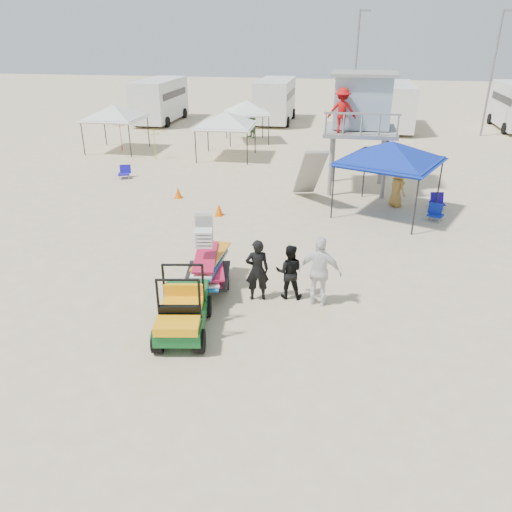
% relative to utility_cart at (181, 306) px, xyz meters
% --- Properties ---
extents(ground, '(140.00, 140.00, 0.00)m').
position_rel_utility_cart_xyz_m(ground, '(0.98, -0.96, -0.78)').
color(ground, beige).
rests_on(ground, ground).
extents(utility_cart, '(1.45, 2.35, 1.67)m').
position_rel_utility_cart_xyz_m(utility_cart, '(0.00, 0.00, 0.00)').
color(utility_cart, '#0C5220').
rests_on(utility_cart, ground).
extents(surf_trailer, '(1.50, 2.34, 2.05)m').
position_rel_utility_cart_xyz_m(surf_trailer, '(0.01, 2.33, 0.06)').
color(surf_trailer, black).
rests_on(surf_trailer, ground).
extents(man_left, '(0.74, 0.58, 1.77)m').
position_rel_utility_cart_xyz_m(man_left, '(1.52, 2.03, 0.11)').
color(man_left, black).
rests_on(man_left, ground).
extents(man_mid, '(0.80, 0.64, 1.58)m').
position_rel_utility_cart_xyz_m(man_mid, '(2.37, 2.28, 0.01)').
color(man_mid, black).
rests_on(man_mid, ground).
extents(man_right, '(1.21, 0.65, 1.96)m').
position_rel_utility_cart_xyz_m(man_right, '(3.22, 2.03, 0.20)').
color(man_right, white).
rests_on(man_right, ground).
extents(lifeguard_tower, '(3.15, 3.15, 5.04)m').
position_rel_utility_cart_xyz_m(lifeguard_tower, '(4.16, 13.21, 2.98)').
color(lifeguard_tower, gray).
rests_on(lifeguard_tower, ground).
extents(canopy_blue, '(4.45, 4.45, 3.35)m').
position_rel_utility_cart_xyz_m(canopy_blue, '(5.42, 9.82, 2.02)').
color(canopy_blue, black).
rests_on(canopy_blue, ground).
extents(canopy_white_a, '(3.13, 3.13, 3.04)m').
position_rel_utility_cart_xyz_m(canopy_white_a, '(-3.08, 18.08, 1.71)').
color(canopy_white_a, black).
rests_on(canopy_white_a, ground).
extents(canopy_white_b, '(3.08, 3.08, 3.15)m').
position_rel_utility_cart_xyz_m(canopy_white_b, '(-10.07, 18.70, 1.83)').
color(canopy_white_b, black).
rests_on(canopy_white_b, ground).
extents(canopy_white_c, '(3.33, 3.33, 3.06)m').
position_rel_utility_cart_xyz_m(canopy_white_c, '(-2.78, 22.73, 1.73)').
color(canopy_white_c, black).
rests_on(canopy_white_c, ground).
extents(umbrella_a, '(2.72, 2.75, 1.92)m').
position_rel_utility_cart_xyz_m(umbrella_a, '(-9.85, 18.68, 0.18)').
color(umbrella_a, red).
rests_on(umbrella_a, ground).
extents(umbrella_b, '(2.39, 2.42, 1.76)m').
position_rel_utility_cart_xyz_m(umbrella_b, '(-7.06, 17.06, 0.10)').
color(umbrella_b, yellow).
rests_on(umbrella_b, ground).
extents(cone_near, '(0.34, 0.34, 0.50)m').
position_rel_utility_cart_xyz_m(cone_near, '(-1.17, 8.46, -0.53)').
color(cone_near, '#FA6207').
rests_on(cone_near, ground).
extents(cone_far, '(0.34, 0.34, 0.50)m').
position_rel_utility_cart_xyz_m(cone_far, '(-3.51, 10.36, -0.53)').
color(cone_far, orange).
rests_on(cone_far, ground).
extents(beach_chair_a, '(0.67, 0.73, 0.64)m').
position_rel_utility_cart_xyz_m(beach_chair_a, '(-7.18, 13.05, -0.47)').
color(beach_chair_a, '#180FA7').
rests_on(beach_chair_a, ground).
extents(beach_chair_b, '(0.62, 0.67, 0.64)m').
position_rel_utility_cart_xyz_m(beach_chair_b, '(7.61, 10.96, -0.47)').
color(beach_chair_b, '#1C0D93').
rests_on(beach_chair_b, ground).
extents(beach_chair_c, '(0.70, 0.78, 0.64)m').
position_rel_utility_cart_xyz_m(beach_chair_c, '(7.32, 9.47, -0.47)').
color(beach_chair_c, '#0E249E').
rests_on(beach_chair_c, ground).
extents(rv_far_left, '(2.64, 6.80, 3.25)m').
position_rel_utility_cart_xyz_m(rv_far_left, '(-11.02, 29.04, 1.02)').
color(rv_far_left, silver).
rests_on(rv_far_left, ground).
extents(rv_mid_left, '(2.65, 6.50, 3.25)m').
position_rel_utility_cart_xyz_m(rv_mid_left, '(-2.02, 30.54, 1.02)').
color(rv_mid_left, silver).
rests_on(rv_mid_left, ground).
extents(rv_mid_right, '(2.64, 7.00, 3.25)m').
position_rel_utility_cart_xyz_m(rv_mid_right, '(6.98, 29.04, 1.02)').
color(rv_mid_right, silver).
rests_on(rv_mid_right, ground).
extents(light_pole_left, '(0.14, 0.14, 8.00)m').
position_rel_utility_cart_xyz_m(light_pole_left, '(3.98, 26.04, 3.22)').
color(light_pole_left, slate).
rests_on(light_pole_left, ground).
extents(light_pole_right, '(0.14, 0.14, 8.00)m').
position_rel_utility_cart_xyz_m(light_pole_right, '(12.98, 27.54, 3.22)').
color(light_pole_right, slate).
rests_on(light_pole_right, ground).
extents(distant_beachgoers, '(9.65, 14.18, 1.82)m').
position_rel_utility_cart_xyz_m(distant_beachgoers, '(0.55, 19.04, 0.10)').
color(distant_beachgoers, '#A7762F').
rests_on(distant_beachgoers, ground).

